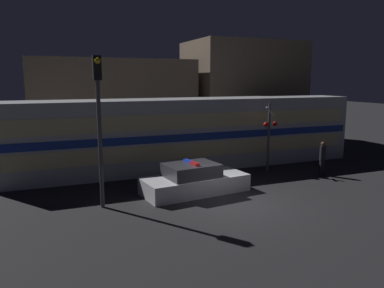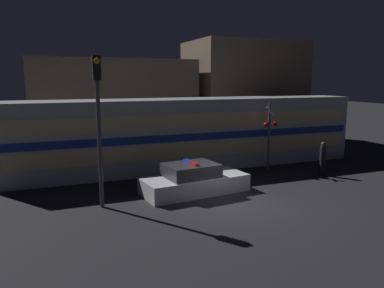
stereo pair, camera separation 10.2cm
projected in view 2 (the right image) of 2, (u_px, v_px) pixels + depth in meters
name	position (u px, v px, depth m)	size (l,w,h in m)	color
ground_plane	(235.00, 204.00, 15.01)	(120.00, 120.00, 0.00)	black
train	(190.00, 133.00, 21.15)	(20.01, 2.88, 3.90)	#B7BABF
police_car	(194.00, 181.00, 16.49)	(4.85, 2.44, 1.44)	silver
pedestrian	(323.00, 158.00, 19.39)	(0.30, 0.30, 1.78)	black
crossing_signal_near	(270.00, 132.00, 20.12)	(0.84, 0.34, 3.70)	#4C4C51
traffic_light_corner	(98.00, 112.00, 14.06)	(0.30, 0.46, 5.82)	#4C4C51
building_left	(113.00, 104.00, 27.04)	(11.30, 5.25, 6.35)	brown
building_center	(243.00, 92.00, 30.45)	(8.65, 6.06, 7.90)	brown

